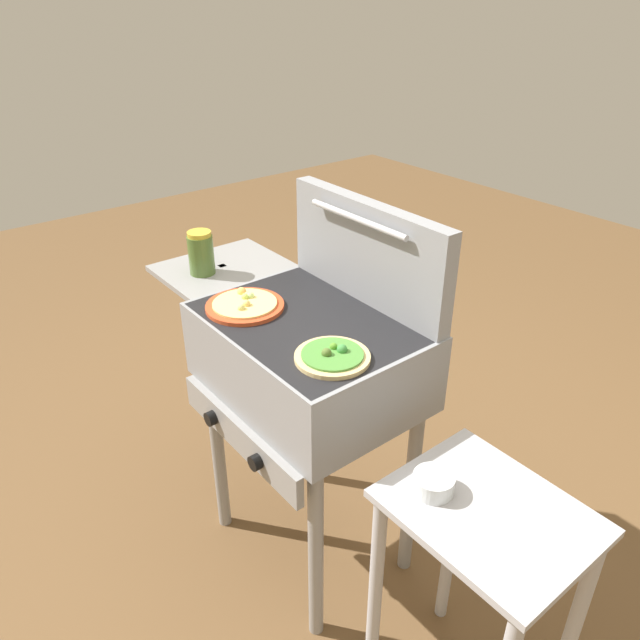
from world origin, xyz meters
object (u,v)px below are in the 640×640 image
(grill, at_px, (305,361))
(pizza_veggie, at_px, (333,356))
(topping_bowl_near, at_px, (433,484))
(sauce_jar, at_px, (201,253))
(pizza_cheese, at_px, (245,305))
(prep_table, at_px, (479,568))

(grill, height_order, pizza_veggie, pizza_veggie)
(topping_bowl_near, bearing_deg, sauce_jar, -178.72)
(pizza_cheese, bearing_deg, prep_table, 7.04)
(pizza_cheese, distance_m, sauce_jar, 0.30)
(prep_table, distance_m, topping_bowl_near, 0.25)
(topping_bowl_near, bearing_deg, prep_table, 25.75)
(pizza_veggie, distance_m, prep_table, 0.62)
(grill, xyz_separation_m, pizza_veggie, (0.21, -0.08, 0.15))
(grill, bearing_deg, topping_bowl_near, -5.43)
(sauce_jar, height_order, prep_table, sauce_jar)
(grill, xyz_separation_m, pizza_cheese, (-0.16, -0.10, 0.15))
(prep_table, bearing_deg, pizza_veggie, -170.16)
(pizza_cheese, xyz_separation_m, pizza_veggie, (0.37, 0.02, -0.00))
(pizza_veggie, bearing_deg, sauce_jar, -179.99)
(prep_table, xyz_separation_m, topping_bowl_near, (-0.12, -0.06, 0.22))
(pizza_cheese, height_order, prep_table, pizza_cheese)
(prep_table, bearing_deg, pizza_cheese, -172.96)
(pizza_veggie, height_order, sauce_jar, sauce_jar)
(grill, xyz_separation_m, topping_bowl_near, (0.56, -0.05, -0.04))
(pizza_cheese, bearing_deg, grill, 31.70)
(topping_bowl_near, bearing_deg, grill, 174.57)
(sauce_jar, xyz_separation_m, topping_bowl_near, (1.01, 0.02, -0.25))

